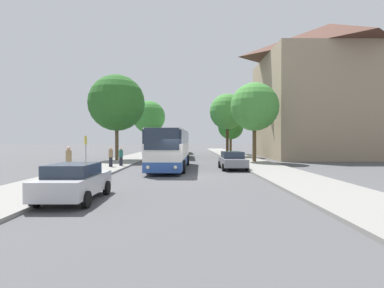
# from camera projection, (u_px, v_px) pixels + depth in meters

# --- Properties ---
(ground_plane) EXTENTS (300.00, 300.00, 0.00)m
(ground_plane) POSITION_uv_depth(u_px,v_px,m) (182.00, 176.00, 20.01)
(ground_plane) COLOR #4C4C4F
(ground_plane) RESTS_ON ground
(sidewalk_left) EXTENTS (4.00, 120.00, 0.15)m
(sidewalk_left) POSITION_uv_depth(u_px,v_px,m) (78.00, 175.00, 19.96)
(sidewalk_left) COLOR gray
(sidewalk_left) RESTS_ON ground_plane
(sidewalk_right) EXTENTS (4.00, 120.00, 0.15)m
(sidewalk_right) POSITION_uv_depth(u_px,v_px,m) (287.00, 175.00, 20.06)
(sidewalk_right) COLOR gray
(sidewalk_right) RESTS_ON ground_plane
(building_right_background) EXTENTS (17.83, 15.15, 18.32)m
(building_right_background) POSITION_uv_depth(u_px,v_px,m) (329.00, 91.00, 40.90)
(building_right_background) COLOR gray
(building_right_background) RESTS_ON ground_plane
(bus_front) EXTENTS (3.15, 11.78, 3.26)m
(bus_front) POSITION_uv_depth(u_px,v_px,m) (171.00, 148.00, 25.21)
(bus_front) COLOR #2D519E
(bus_front) RESTS_ON ground_plane
(bus_middle) EXTENTS (2.83, 10.59, 3.52)m
(bus_middle) POSITION_uv_depth(u_px,v_px,m) (178.00, 144.00, 40.98)
(bus_middle) COLOR silver
(bus_middle) RESTS_ON ground_plane
(bus_rear) EXTENTS (3.12, 10.69, 3.52)m
(bus_rear) POSITION_uv_depth(u_px,v_px,m) (180.00, 143.00, 54.93)
(bus_rear) COLOR #238942
(bus_rear) RESTS_ON ground_plane
(parked_car_left_curb) EXTENTS (2.04, 4.23, 1.50)m
(parked_car_left_curb) POSITION_uv_depth(u_px,v_px,m) (74.00, 181.00, 11.99)
(parked_car_left_curb) COLOR #B7B7BC
(parked_car_left_curb) RESTS_ON ground_plane
(parked_car_right_near) EXTENTS (2.10, 4.44, 1.48)m
(parked_car_right_near) POSITION_uv_depth(u_px,v_px,m) (233.00, 160.00, 24.78)
(parked_car_right_near) COLOR slate
(parked_car_right_near) RESTS_ON ground_plane
(bus_stop_sign) EXTENTS (0.08, 0.45, 2.62)m
(bus_stop_sign) POSITION_uv_depth(u_px,v_px,m) (86.00, 149.00, 21.82)
(bus_stop_sign) COLOR gray
(bus_stop_sign) RESTS_ON sidewalk_left
(pedestrian_waiting_near) EXTENTS (0.36, 0.36, 1.60)m
(pedestrian_waiting_near) POSITION_uv_depth(u_px,v_px,m) (121.00, 157.00, 26.70)
(pedestrian_waiting_near) COLOR #23232D
(pedestrian_waiting_near) RESTS_ON sidewalk_left
(pedestrian_waiting_far) EXTENTS (0.36, 0.36, 1.88)m
(pedestrian_waiting_far) POSITION_uv_depth(u_px,v_px,m) (69.00, 161.00, 18.98)
(pedestrian_waiting_far) COLOR #23232D
(pedestrian_waiting_far) RESTS_ON sidewalk_left
(pedestrian_walking_back) EXTENTS (0.36, 0.36, 1.69)m
(pedestrian_walking_back) POSITION_uv_depth(u_px,v_px,m) (111.00, 157.00, 25.64)
(pedestrian_walking_back) COLOR #23232D
(pedestrian_walking_back) RESTS_ON sidewalk_left
(tree_left_near) EXTENTS (6.47, 6.47, 9.81)m
(tree_left_near) POSITION_uv_depth(u_px,v_px,m) (117.00, 103.00, 34.52)
(tree_left_near) COLOR brown
(tree_left_near) RESTS_ON sidewalk_left
(tree_left_far) EXTENTS (5.98, 5.98, 9.51)m
(tree_left_far) POSITION_uv_depth(u_px,v_px,m) (149.00, 117.00, 55.06)
(tree_left_far) COLOR #47331E
(tree_left_far) RESTS_ON sidewalk_left
(tree_right_near) EXTENTS (5.07, 5.07, 8.87)m
(tree_right_near) POSITION_uv_depth(u_px,v_px,m) (227.00, 112.00, 42.58)
(tree_right_near) COLOR #47331E
(tree_right_near) RESTS_ON sidewalk_right
(tree_right_mid) EXTENTS (5.15, 5.15, 8.42)m
(tree_right_mid) POSITION_uv_depth(u_px,v_px,m) (254.00, 107.00, 31.94)
(tree_right_mid) COLOR #513D23
(tree_right_mid) RESTS_ON sidewalk_right
(tree_right_far) EXTENTS (4.31, 4.31, 6.69)m
(tree_right_far) POSITION_uv_depth(u_px,v_px,m) (231.00, 127.00, 50.80)
(tree_right_far) COLOR #513D23
(tree_right_far) RESTS_ON sidewalk_right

